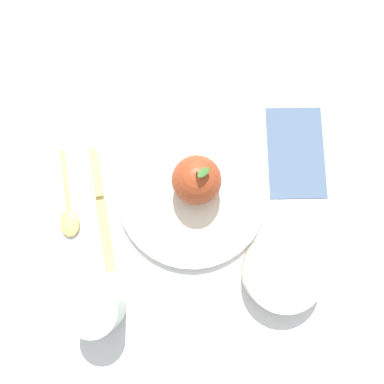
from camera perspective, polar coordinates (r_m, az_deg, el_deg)
name	(u,v)px	position (r m, az deg, el deg)	size (l,w,h in m)	color
ground_plane	(179,188)	(0.71, -1.80, 0.59)	(2.40, 2.40, 0.00)	silver
dinner_plate	(192,193)	(0.70, 0.00, -0.18)	(0.26, 0.26, 0.01)	silver
apple	(197,180)	(0.65, 0.66, 1.72)	(0.08, 0.08, 0.10)	#9E3D1E
side_bowl	(283,272)	(0.68, 12.83, -11.11)	(0.13, 0.13, 0.04)	silver
cup	(98,311)	(0.67, -13.37, -16.20)	(0.08, 0.08, 0.08)	#B2C6B2
knife	(100,196)	(0.72, -13.09, -0.61)	(0.04, 0.22, 0.01)	#D8B766
spoon	(69,214)	(0.73, -17.23, -3.05)	(0.04, 0.16, 0.01)	#D8B766
linen_napkin	(296,152)	(0.75, 14.65, 5.55)	(0.10, 0.17, 0.00)	slate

